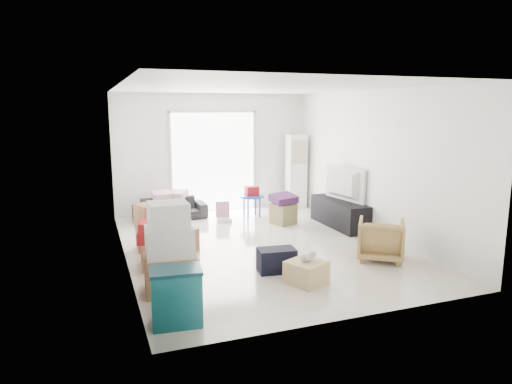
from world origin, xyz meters
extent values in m
cube|color=silver|center=(0.00, 0.00, -0.12)|extent=(4.50, 6.00, 0.24)
cube|color=white|center=(0.00, 0.00, 2.82)|extent=(4.50, 6.00, 0.24)
cube|color=white|center=(0.00, 3.12, 1.35)|extent=(4.50, 0.24, 2.70)
cube|color=white|center=(0.00, -3.12, 1.35)|extent=(4.50, 0.24, 2.70)
cube|color=white|center=(-2.37, 0.00, 1.35)|extent=(0.24, 6.00, 2.70)
cube|color=white|center=(2.37, 0.00, 1.35)|extent=(0.24, 6.00, 2.70)
cube|color=white|center=(0.00, 2.98, 1.15)|extent=(2.00, 0.01, 2.30)
cube|color=silver|center=(-1.00, 2.97, 1.15)|extent=(0.06, 0.04, 2.30)
cube|color=silver|center=(1.00, 2.97, 1.15)|extent=(0.06, 0.04, 2.30)
cube|color=silver|center=(0.00, 2.97, 2.30)|extent=(2.10, 0.04, 0.06)
cube|color=white|center=(1.95, 2.65, 0.88)|extent=(0.45, 0.30, 1.75)
cube|color=black|center=(2.00, 0.69, 0.27)|extent=(0.48, 1.60, 0.53)
imported|color=black|center=(2.00, 0.69, 0.61)|extent=(0.84, 1.26, 0.15)
imported|color=#26262B|center=(-1.12, 2.50, 0.30)|extent=(1.56, 0.49, 0.60)
cube|color=#D299AF|center=(-1.29, 2.52, 0.67)|extent=(0.43, 0.35, 0.13)
cube|color=#D299AF|center=(-0.93, 2.51, 0.67)|extent=(0.47, 0.46, 0.13)
imported|color=#A58849|center=(1.54, -1.35, 0.35)|extent=(0.93, 0.92, 0.71)
cube|color=#12575D|center=(-1.90, -2.44, 0.15)|extent=(0.57, 0.43, 0.30)
cube|color=#12575D|center=(-1.90, -2.44, 0.45)|extent=(0.57, 0.43, 0.30)
cube|color=#0C333D|center=(-1.90, -2.44, 0.62)|extent=(0.60, 0.45, 0.04)
cube|color=#9B6A46|center=(-1.80, -1.49, 0.24)|extent=(0.69, 0.59, 0.49)
cube|color=silver|center=(-1.80, -1.49, 0.68)|extent=(0.62, 0.52, 0.38)
cube|color=silver|center=(-1.80, -1.49, 1.03)|extent=(0.49, 0.44, 0.32)
cube|color=#9B6A46|center=(-1.80, -0.47, 0.19)|extent=(0.57, 0.57, 0.38)
cube|color=#AD1529|center=(-1.80, -0.47, 0.47)|extent=(0.66, 0.53, 0.17)
cube|color=#AD1529|center=(-1.80, -0.47, 0.63)|extent=(0.61, 0.46, 0.15)
cube|color=#9B6A46|center=(-1.77, 0.45, 0.19)|extent=(0.53, 0.44, 0.38)
cube|color=#9B6A46|center=(-1.77, 0.45, 0.58)|extent=(0.57, 0.57, 0.41)
cube|color=#9B6A46|center=(-1.35, 0.16, 0.19)|extent=(0.63, 0.63, 0.38)
cube|color=black|center=(-0.22, -1.30, 0.17)|extent=(0.58, 0.38, 0.35)
cube|color=olive|center=(1.01, 1.26, 0.21)|extent=(0.54, 0.54, 0.42)
cube|color=#401D4A|center=(1.01, 1.26, 0.49)|extent=(0.51, 0.51, 0.14)
cylinder|color=#1A3AAB|center=(0.62, 2.11, 0.45)|extent=(0.55, 0.55, 0.04)
cylinder|color=#1A3AAB|center=(0.76, 2.25, 0.22)|extent=(0.04, 0.04, 0.43)
cylinder|color=#1A3AAB|center=(0.48, 2.25, 0.22)|extent=(0.04, 0.04, 0.43)
cylinder|color=#1A3AAB|center=(0.48, 1.98, 0.22)|extent=(0.04, 0.04, 0.43)
cylinder|color=#1A3AAB|center=(0.76, 1.98, 0.22)|extent=(0.04, 0.04, 0.43)
cube|color=#AD1529|center=(0.62, 2.11, 0.57)|extent=(0.28, 0.22, 0.20)
cube|color=silver|center=(-0.09, 1.86, 0.04)|extent=(0.36, 0.33, 0.08)
cube|color=#C37294|center=(-0.09, 1.98, 0.25)|extent=(0.29, 0.10, 0.34)
cube|color=#D6BB7B|center=(-0.01, -1.85, 0.15)|extent=(0.62, 0.62, 0.31)
ellipsoid|color=#B2ADA8|center=(-0.01, -1.85, 0.36)|extent=(0.19, 0.13, 0.10)
cube|color=#B53220|center=(-0.01, -1.85, 0.36)|extent=(0.13, 0.11, 0.03)
sphere|color=#B2ADA8|center=(0.10, -1.82, 0.39)|extent=(0.10, 0.10, 0.10)
camera|label=1|loc=(-2.71, -7.18, 2.36)|focal=32.00mm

